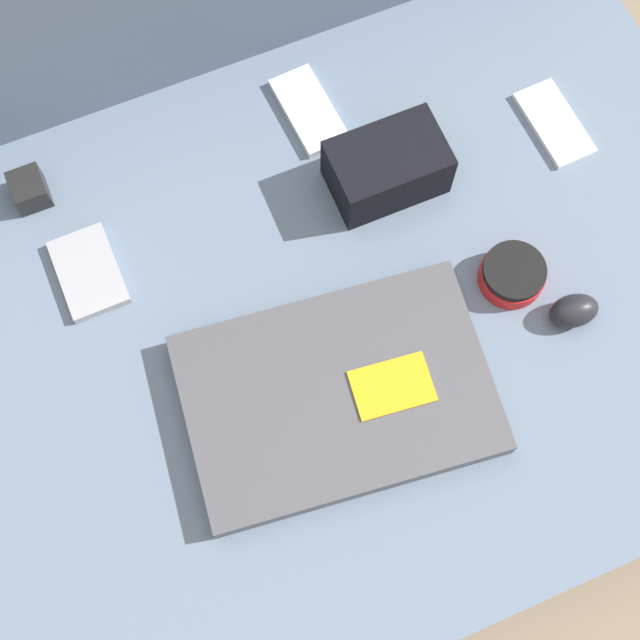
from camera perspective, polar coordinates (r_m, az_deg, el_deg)
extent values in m
plane|color=#7A6651|center=(1.18, 0.00, -2.18)|extent=(8.00, 8.00, 0.00)
cube|color=slate|center=(1.12, 0.00, -1.31)|extent=(1.13, 0.77, 0.12)
cube|color=#47474C|center=(1.02, 1.12, -4.79)|extent=(0.37, 0.27, 0.03)
cube|color=orange|center=(1.01, 4.64, -4.23)|extent=(0.10, 0.07, 0.00)
ellipsoid|color=black|center=(1.09, 15.93, 0.57)|extent=(0.07, 0.05, 0.04)
cylinder|color=red|center=(1.10, 12.17, 2.77)|extent=(0.08, 0.08, 0.02)
cylinder|color=black|center=(1.08, 12.34, 3.10)|extent=(0.08, 0.08, 0.01)
cube|color=#99999E|center=(1.12, -14.59, 2.96)|extent=(0.07, 0.11, 0.01)
cube|color=silver|center=(1.22, 14.77, 12.08)|extent=(0.06, 0.12, 0.01)
cube|color=silver|center=(1.19, -0.71, 13.25)|extent=(0.07, 0.13, 0.01)
cube|color=black|center=(1.11, 4.31, 9.72)|extent=(0.14, 0.09, 0.07)
cube|color=black|center=(1.17, -18.10, 7.94)|extent=(0.04, 0.05, 0.04)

